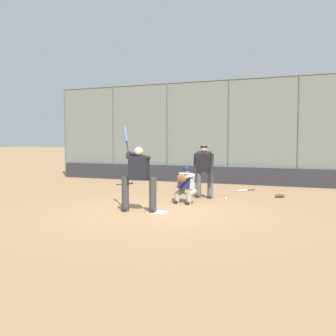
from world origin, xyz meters
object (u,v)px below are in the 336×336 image
at_px(umpire_home, 204,170).
at_px(spare_bat_near_backstop, 127,184).
at_px(batter_at_plate, 139,177).
at_px(catcher_behind_plate, 185,184).
at_px(fielding_glove_on_dirt, 280,196).
at_px(baseball_loose, 226,199).
at_px(spare_bat_third_base_side, 243,190).
at_px(spare_bat_by_padding, 179,185).

bearing_deg(umpire_home, spare_bat_near_backstop, -31.32).
height_order(batter_at_plate, catcher_behind_plate, batter_at_plate).
distance_m(spare_bat_near_backstop, fielding_glove_on_dirt, 6.41).
bearing_deg(baseball_loose, batter_at_plate, 60.96).
xyz_separation_m(spare_bat_near_backstop, baseball_loose, (-4.82, 2.56, 0.00)).
relative_size(spare_bat_near_backstop, baseball_loose, 10.66).
bearing_deg(fielding_glove_on_dirt, spare_bat_near_backstop, -12.48).
distance_m(umpire_home, fielding_glove_on_dirt, 2.56).
relative_size(batter_at_plate, catcher_behind_plate, 2.01).
bearing_deg(spare_bat_near_backstop, catcher_behind_plate, -108.62).
bearing_deg(spare_bat_third_base_side, batter_at_plate, 18.95).
bearing_deg(umpire_home, fielding_glove_on_dirt, -155.28).
distance_m(spare_bat_by_padding, spare_bat_third_base_side, 2.74).
height_order(spare_bat_near_backstop, fielding_glove_on_dirt, fielding_glove_on_dirt).
bearing_deg(fielding_glove_on_dirt, baseball_loose, 39.24).
relative_size(catcher_behind_plate, baseball_loose, 14.67).
bearing_deg(fielding_glove_on_dirt, batter_at_plate, 53.00).
relative_size(batter_at_plate, fielding_glove_on_dirt, 7.23).
bearing_deg(spare_bat_by_padding, fielding_glove_on_dirt, 64.55).
height_order(batter_at_plate, spare_bat_third_base_side, batter_at_plate).
relative_size(spare_bat_by_padding, baseball_loose, 11.88).
bearing_deg(spare_bat_third_base_side, spare_bat_near_backstop, -57.30).
distance_m(spare_bat_near_backstop, spare_bat_by_padding, 2.22).
distance_m(catcher_behind_plate, spare_bat_third_base_side, 3.46).
bearing_deg(umpire_home, batter_at_plate, 74.19).
relative_size(spare_bat_third_base_side, baseball_loose, 9.47).
relative_size(spare_bat_by_padding, fielding_glove_on_dirt, 2.92).
distance_m(catcher_behind_plate, fielding_glove_on_dirt, 3.29).
xyz_separation_m(catcher_behind_plate, baseball_loose, (-0.94, -1.05, -0.52)).
xyz_separation_m(spare_bat_near_backstop, spare_bat_by_padding, (-2.20, -0.27, 0.00)).
distance_m(spare_bat_near_backstop, spare_bat_third_base_side, 4.89).
relative_size(catcher_behind_plate, umpire_home, 0.66).
bearing_deg(spare_bat_by_padding, catcher_behind_plate, 20.21).
xyz_separation_m(catcher_behind_plate, fielding_glove_on_dirt, (-2.37, -2.22, -0.51)).
distance_m(spare_bat_third_base_side, fielding_glove_on_dirt, 1.74).
relative_size(fielding_glove_on_dirt, baseball_loose, 4.07).
distance_m(batter_at_plate, umpire_home, 3.03).
height_order(catcher_behind_plate, spare_bat_by_padding, catcher_behind_plate).
bearing_deg(spare_bat_by_padding, spare_bat_near_backstop, -86.32).
height_order(spare_bat_by_padding, baseball_loose, baseball_loose).
height_order(batter_at_plate, fielding_glove_on_dirt, batter_at_plate).
bearing_deg(umpire_home, spare_bat_third_base_side, -111.57).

